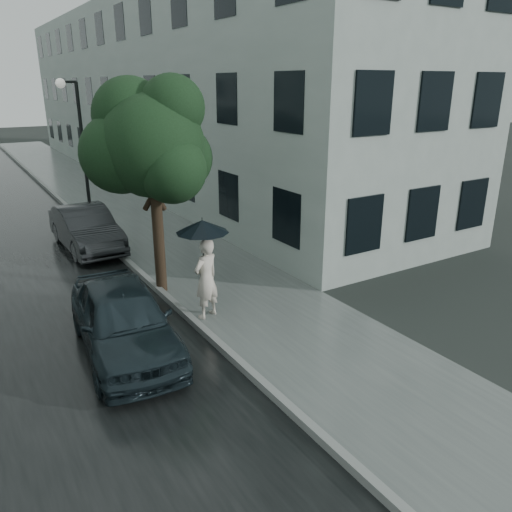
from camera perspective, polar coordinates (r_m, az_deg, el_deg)
ground at (r=10.75m, az=4.18°, el=-9.02°), size 120.00×120.00×0.00m
sidewalk at (r=21.10m, az=-14.67°, el=4.69°), size 3.50×60.00×0.01m
kerb_near at (r=20.65m, az=-19.50°, el=4.10°), size 0.15×60.00×0.15m
building_near at (r=29.31m, az=-9.96°, el=17.83°), size 7.02×36.00×9.00m
pedestrian at (r=11.20m, az=-5.73°, el=-2.60°), size 0.78×0.65×1.84m
umbrella at (r=10.83m, az=-6.16°, el=3.39°), size 1.42×1.42×1.39m
street_tree at (r=12.27m, az=-11.93°, el=12.46°), size 3.22×2.92×5.29m
lamp_post at (r=18.91m, az=-19.58°, el=11.78°), size 0.83×0.43×5.21m
car_near at (r=10.12m, az=-14.90°, el=-7.00°), size 2.04×4.28×1.41m
car_far at (r=16.80m, az=-18.86°, el=3.02°), size 1.54×4.14×1.35m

